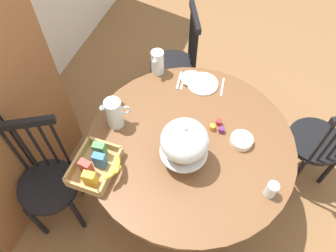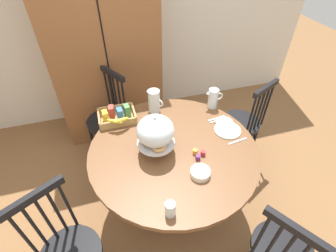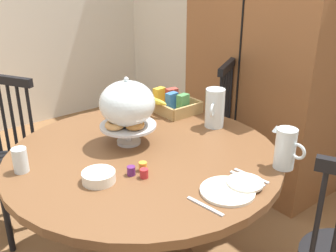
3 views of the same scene
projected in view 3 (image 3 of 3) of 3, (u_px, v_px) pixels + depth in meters
wall_back at (332, 6)px, 2.67m from camera, size 4.80×0.06×2.60m
wooden_armoire at (267, 52)px, 2.78m from camera, size 1.18×0.60×1.96m
dining_table at (144, 187)px, 1.95m from camera, size 1.31×1.31×0.74m
windsor_chair_near_window at (3, 166)px, 2.34m from camera, size 0.45×0.45×0.97m
windsor_chair_far_side at (205, 133)px, 2.79m from camera, size 0.45×0.45×0.97m
pastry_stand_with_dome at (127, 106)px, 1.90m from camera, size 0.28×0.28×0.34m
orange_juice_pitcher at (215, 110)px, 2.14m from camera, size 0.12×0.17×0.21m
milk_pitcher at (285, 150)px, 1.71m from camera, size 0.17×0.09×0.19m
cereal_basket at (170, 103)px, 2.38m from camera, size 0.32×0.30×0.12m
china_plate_large at (227, 191)px, 1.56m from camera, size 0.22×0.22×0.01m
china_plate_small at (245, 182)px, 1.59m from camera, size 0.15×0.15×0.01m
cereal_bowl at (99, 177)px, 1.62m from camera, size 0.14×0.14×0.04m
drinking_glass at (20, 160)px, 1.69m from camera, size 0.06×0.06×0.11m
jam_jar_strawberry at (144, 173)px, 1.65m from camera, size 0.04×0.04×0.04m
jam_jar_apricot at (143, 166)px, 1.71m from camera, size 0.04×0.04×0.04m
jam_jar_grape at (131, 171)px, 1.68m from camera, size 0.04×0.04×0.04m
table_knife at (247, 178)px, 1.65m from camera, size 0.17×0.04×0.01m
dinner_fork at (251, 176)px, 1.67m from camera, size 0.17×0.04×0.01m
soup_spoon at (205, 206)px, 1.46m from camera, size 0.17×0.04×0.01m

